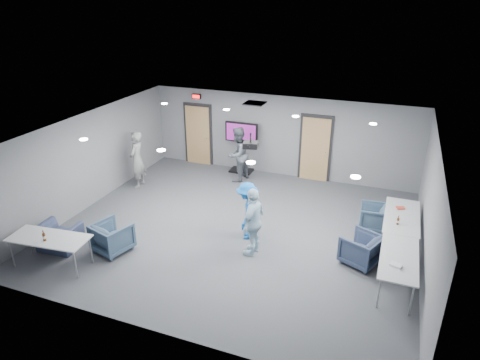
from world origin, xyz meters
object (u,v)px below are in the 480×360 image
(table_right_a, at_px, (402,217))
(chair_front_a, at_px, (112,237))
(person_b, at_px, (238,154))
(projector, at_px, (251,145))
(chair_right_a, at_px, (374,217))
(bottle_right, at_px, (398,221))
(person_d, at_px, (247,211))
(bottle_front, at_px, (44,237))
(person_c, at_px, (253,222))
(chair_right_b, at_px, (361,249))
(person_a, at_px, (137,160))
(table_front_left, at_px, (49,239))
(chair_front_b, at_px, (58,237))
(tv_stand, at_px, (241,144))
(table_right_b, at_px, (399,259))

(table_right_a, bearing_deg, chair_front_a, 113.99)
(person_b, relative_size, projector, 4.51)
(chair_right_a, xyz_separation_m, bottle_right, (0.56, -0.93, 0.48))
(person_d, relative_size, chair_right_a, 2.03)
(bottle_front, bearing_deg, person_c, 28.67)
(chair_right_a, distance_m, chair_right_b, 1.72)
(person_a, bearing_deg, person_c, 54.72)
(person_b, height_order, table_front_left, person_b)
(person_b, relative_size, person_d, 1.21)
(projector, bearing_deg, chair_front_b, -161.39)
(person_a, distance_m, person_b, 3.19)
(chair_right_b, height_order, projector, projector)
(chair_front_b, bearing_deg, chair_right_a, -156.18)
(person_a, xyz_separation_m, chair_right_b, (7.10, -1.84, -0.55))
(tv_stand, bearing_deg, person_d, -67.51)
(bottle_front, height_order, tv_stand, tv_stand)
(chair_front_b, distance_m, tv_stand, 6.64)
(table_right_a, height_order, bottle_front, bottle_front)
(person_d, bearing_deg, chair_right_b, 75.92)
(person_a, height_order, person_c, person_a)
(chair_right_b, bearing_deg, chair_front_a, -50.62)
(chair_right_a, relative_size, bottle_right, 3.21)
(chair_right_a, bearing_deg, bottle_front, -59.67)
(person_b, distance_m, table_front_left, 6.39)
(chair_front_b, height_order, bottle_right, bottle_right)
(chair_right_a, distance_m, tv_stand, 5.28)
(person_a, xyz_separation_m, chair_right_a, (7.25, -0.12, -0.58))
(chair_right_a, height_order, projector, projector)
(table_front_left, xyz_separation_m, bottle_front, (0.02, -0.13, 0.14))
(person_c, bearing_deg, table_right_b, 92.18)
(chair_front_a, height_order, bottle_right, bottle_right)
(person_d, relative_size, bottle_front, 5.75)
(chair_front_b, height_order, table_right_b, table_right_b)
(chair_right_b, bearing_deg, table_front_left, -44.77)
(chair_right_b, relative_size, table_right_a, 0.40)
(chair_front_b, distance_m, table_right_a, 8.36)
(chair_right_b, bearing_deg, projector, -74.06)
(chair_right_b, bearing_deg, chair_right_a, -161.32)
(person_a, bearing_deg, person_b, 110.96)
(person_c, relative_size, table_front_left, 0.91)
(person_c, relative_size, tv_stand, 0.97)
(tv_stand, bearing_deg, chair_right_a, -27.91)
(table_right_a, height_order, bottle_right, bottle_right)
(person_a, bearing_deg, chair_front_a, 14.71)
(person_c, bearing_deg, bottle_right, 116.76)
(chair_front_a, height_order, projector, projector)
(bottle_right, xyz_separation_m, projector, (-3.53, -0.41, 1.59))
(person_b, height_order, person_d, person_b)
(chair_front_b, bearing_deg, person_a, -90.70)
(tv_stand, bearing_deg, chair_front_a, -101.17)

